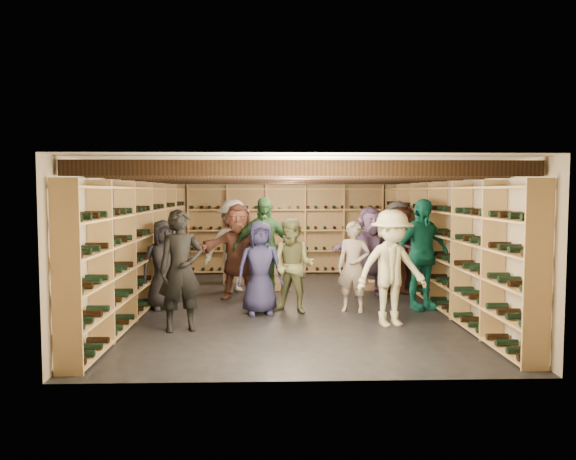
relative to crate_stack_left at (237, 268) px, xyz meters
The scene contains 23 objects.
ground 2.59m from the crate_stack_left, 64.47° to the right, with size 8.00×8.00×0.00m, color black.
walls 2.71m from the crate_stack_left, 64.47° to the right, with size 5.52×8.02×2.40m.
ceiling 3.29m from the crate_stack_left, 64.47° to the right, with size 5.50×8.00×0.01m, color beige.
ceiling_joists 3.21m from the crate_stack_left, 64.47° to the right, with size 5.40×7.12×0.18m.
wine_rack_left 2.84m from the crate_stack_left, 122.22° to the right, with size 0.32×7.50×2.15m.
wine_rack_right 4.41m from the crate_stack_left, 32.24° to the right, with size 0.32×7.50×2.15m.
wine_rack_back 2.01m from the crate_stack_left, 53.74° to the left, with size 4.70×0.30×2.15m.
crate_stack_left is the anchor object (origin of this frame).
crate_stack_right 1.18m from the crate_stack_left, 43.50° to the right, with size 0.57×0.46×0.51m.
crate_loose 2.85m from the crate_stack_left, 16.54° to the right, with size 0.50×0.33×0.17m, color tan.
person_0 2.85m from the crate_stack_left, 112.35° to the right, with size 0.74×0.48×1.52m, color black.
person_1 4.19m from the crate_stack_left, 97.58° to the right, with size 0.64×0.42×1.74m, color black.
person_2 3.20m from the crate_stack_left, 69.65° to the right, with size 0.75×0.59×1.55m, color #5C613B.
person_3 4.68m from the crate_stack_left, 57.10° to the right, with size 1.12×0.64×1.73m, color #BFBB94.
person_4 4.32m from the crate_stack_left, 39.80° to the right, with size 1.10×0.46×1.88m, color #167966.
person_5 1.80m from the crate_stack_left, 85.47° to the right, with size 1.64×0.52×1.77m, color brown.
person_6 3.15m from the crate_stack_left, 79.64° to the right, with size 0.75×0.48×1.53m, color #1E1E40.
person_7 3.63m from the crate_stack_left, 54.15° to the right, with size 0.55×0.36×1.50m, color gray.
person_8 3.68m from the crate_stack_left, 25.52° to the right, with size 0.83×0.65×1.71m, color #3F1C15.
person_9 1.17m from the crate_stack_left, 90.29° to the right, with size 1.18×0.68×1.83m, color #B4B3A6.
person_10 2.17m from the crate_stack_left, 73.11° to the right, with size 1.11×0.46×1.89m, color #224825.
person_11 3.11m from the crate_stack_left, 30.93° to the right, with size 1.59×0.51×1.71m, color slate.
person_12 3.49m from the crate_stack_left, 17.23° to the right, with size 0.89×0.58×1.81m, color #37363B.
Camera 1 is at (-0.38, -9.78, 2.01)m, focal length 35.00 mm.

